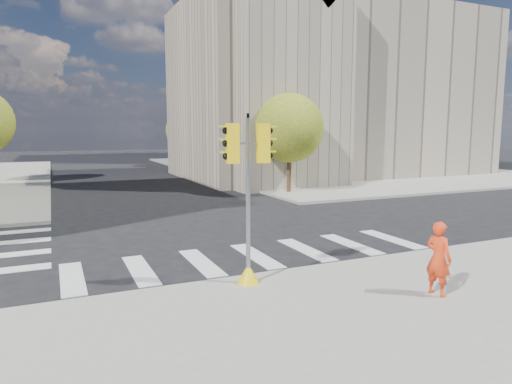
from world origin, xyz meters
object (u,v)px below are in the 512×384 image
lamp_far (206,123)px  lamp_near (268,121)px  photographer (438,258)px  traffic_signal (248,214)px

lamp_far → lamp_near: bearing=-90.0°
lamp_near → photographer: bearing=-105.4°
lamp_near → traffic_signal: (-9.51, -18.66, -2.67)m
lamp_near → lamp_far: 14.00m
lamp_near → photographer: 22.26m
lamp_near → photographer: (-5.84, -21.19, -3.56)m
lamp_far → photographer: 35.85m
traffic_signal → photographer: (3.67, -2.52, -0.89)m
lamp_far → traffic_signal: bearing=-106.2°
lamp_near → lamp_far: (0.00, 14.00, 0.00)m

